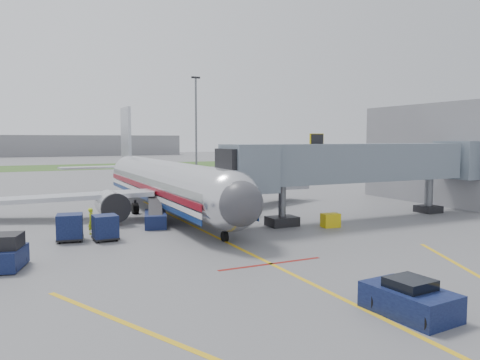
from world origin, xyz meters
name	(u,v)px	position (x,y,z in m)	size (l,w,h in m)	color
ground	(238,248)	(0.00, 0.00, 0.00)	(400.00, 400.00, 0.00)	#565659
grass_strip	(73,167)	(0.00, 90.00, 0.01)	(300.00, 25.00, 0.01)	#2D4C1E
apron_markings	(308,282)	(0.00, -7.40, 0.00)	(21.52, 50.00, 0.01)	gold
airliner	(165,182)	(0.00, 15.25, 2.65)	(32.10, 35.67, 10.25)	silver
jet_bridge	(356,164)	(12.86, 5.00, 4.47)	(25.30, 4.00, 6.90)	slate
terminal	(454,153)	(30.00, 10.00, 5.00)	(10.00, 16.00, 10.00)	slate
light_mast_right	(196,120)	(25.00, 75.00, 10.78)	(2.00, 0.44, 20.40)	#595B60
distant_terminal	(21,146)	(-10.00, 170.00, 4.00)	(120.00, 14.00, 8.00)	slate
pushback_tug	(410,300)	(1.15, -12.35, 0.57)	(2.27, 3.43, 1.36)	black
baggage_tug	(8,254)	(-12.28, 0.84, 0.78)	(1.96, 2.79, 1.77)	black
baggage_cart_a	(105,228)	(-6.79, 5.54, 0.83)	(1.57, 1.57, 1.63)	black
baggage_cart_c	(70,227)	(-8.86, 6.29, 0.88)	(1.83, 1.83, 1.73)	black
belt_loader	(155,218)	(-2.49, 9.29, 0.58)	(2.52, 4.96, 2.34)	black
ground_power_cart	(330,220)	(8.94, 3.00, 0.50)	(1.36, 0.98, 1.02)	#C5AB0B
ramp_worker	(92,221)	(-7.29, 7.99, 0.90)	(0.65, 0.43, 1.79)	#A7C316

